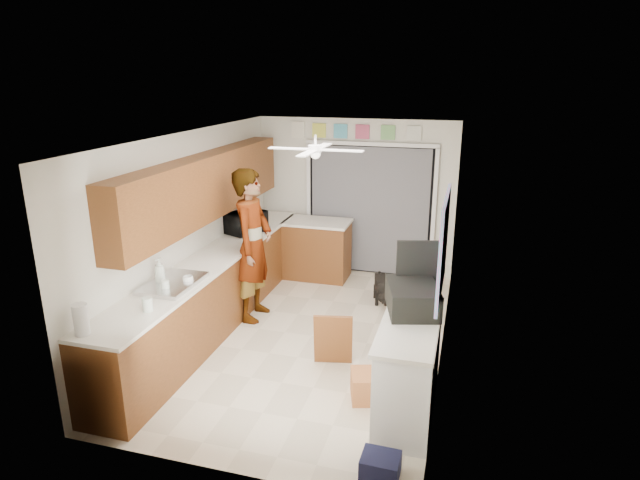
# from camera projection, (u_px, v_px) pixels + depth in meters

# --- Properties ---
(floor) EXTENTS (5.00, 5.00, 0.00)m
(floor) POSITION_uv_depth(u_px,v_px,m) (311.00, 336.00, 6.75)
(floor) COLOR beige
(floor) RESTS_ON ground
(ceiling) EXTENTS (5.00, 5.00, 0.00)m
(ceiling) POSITION_uv_depth(u_px,v_px,m) (310.00, 136.00, 6.00)
(ceiling) COLOR white
(ceiling) RESTS_ON ground
(wall_back) EXTENTS (3.20, 0.00, 3.20)m
(wall_back) POSITION_uv_depth(u_px,v_px,m) (355.00, 197.00, 8.67)
(wall_back) COLOR silver
(wall_back) RESTS_ON ground
(wall_front) EXTENTS (3.20, 0.00, 3.20)m
(wall_front) POSITION_uv_depth(u_px,v_px,m) (217.00, 337.00, 4.08)
(wall_front) COLOR silver
(wall_front) RESTS_ON ground
(wall_left) EXTENTS (0.00, 5.00, 5.00)m
(wall_left) POSITION_uv_depth(u_px,v_px,m) (191.00, 231.00, 6.79)
(wall_left) COLOR silver
(wall_left) RESTS_ON ground
(wall_right) EXTENTS (0.00, 5.00, 5.00)m
(wall_right) POSITION_uv_depth(u_px,v_px,m) (448.00, 253.00, 5.96)
(wall_right) COLOR silver
(wall_right) RESTS_ON ground
(left_base_cabinets) EXTENTS (0.60, 4.80, 0.90)m
(left_base_cabinets) POSITION_uv_depth(u_px,v_px,m) (216.00, 292.00, 6.95)
(left_base_cabinets) COLOR brown
(left_base_cabinets) RESTS_ON floor
(left_countertop) EXTENTS (0.62, 4.80, 0.04)m
(left_countertop) POSITION_uv_depth(u_px,v_px,m) (214.00, 258.00, 6.81)
(left_countertop) COLOR white
(left_countertop) RESTS_ON left_base_cabinets
(upper_cabinets) EXTENTS (0.32, 4.00, 0.80)m
(upper_cabinets) POSITION_uv_depth(u_px,v_px,m) (207.00, 186.00, 6.77)
(upper_cabinets) COLOR brown
(upper_cabinets) RESTS_ON wall_left
(sink_basin) EXTENTS (0.50, 0.76, 0.06)m
(sink_basin) POSITION_uv_depth(u_px,v_px,m) (173.00, 284.00, 5.88)
(sink_basin) COLOR silver
(sink_basin) RESTS_ON left_countertop
(faucet) EXTENTS (0.03, 0.03, 0.22)m
(faucet) POSITION_uv_depth(u_px,v_px,m) (157.00, 274.00, 5.90)
(faucet) COLOR silver
(faucet) RESTS_ON left_countertop
(peninsula_base) EXTENTS (1.00, 0.60, 0.90)m
(peninsula_base) POSITION_uv_depth(u_px,v_px,m) (317.00, 250.00, 8.58)
(peninsula_base) COLOR brown
(peninsula_base) RESTS_ON floor
(peninsula_top) EXTENTS (1.04, 0.64, 0.04)m
(peninsula_top) POSITION_uv_depth(u_px,v_px,m) (317.00, 222.00, 8.44)
(peninsula_top) COLOR white
(peninsula_top) RESTS_ON peninsula_base
(back_opening_recess) EXTENTS (2.00, 0.06, 2.10)m
(back_opening_recess) POSITION_uv_depth(u_px,v_px,m) (370.00, 210.00, 8.64)
(back_opening_recess) COLOR black
(back_opening_recess) RESTS_ON wall_back
(curtain_panel) EXTENTS (1.90, 0.03, 2.05)m
(curtain_panel) POSITION_uv_depth(u_px,v_px,m) (369.00, 211.00, 8.60)
(curtain_panel) COLOR slate
(curtain_panel) RESTS_ON wall_back
(door_trim_left) EXTENTS (0.06, 0.04, 2.10)m
(door_trim_left) POSITION_uv_depth(u_px,v_px,m) (309.00, 207.00, 8.88)
(door_trim_left) COLOR white
(door_trim_left) RESTS_ON wall_back
(door_trim_right) EXTENTS (0.06, 0.04, 2.10)m
(door_trim_right) POSITION_uv_depth(u_px,v_px,m) (434.00, 215.00, 8.35)
(door_trim_right) COLOR white
(door_trim_right) RESTS_ON wall_back
(door_trim_head) EXTENTS (2.10, 0.04, 0.06)m
(door_trim_head) POSITION_uv_depth(u_px,v_px,m) (371.00, 144.00, 8.29)
(door_trim_head) COLOR white
(door_trim_head) RESTS_ON wall_back
(header_frame_0) EXTENTS (0.22, 0.02, 0.22)m
(header_frame_0) POSITION_uv_depth(u_px,v_px,m) (319.00, 131.00, 8.49)
(header_frame_0) COLOR #D6DC49
(header_frame_0) RESTS_ON wall_back
(header_frame_1) EXTENTS (0.22, 0.02, 0.22)m
(header_frame_1) POSITION_uv_depth(u_px,v_px,m) (341.00, 131.00, 8.40)
(header_frame_1) COLOR #4AA5C5
(header_frame_1) RESTS_ON wall_back
(header_frame_2) EXTENTS (0.22, 0.02, 0.22)m
(header_frame_2) POSITION_uv_depth(u_px,v_px,m) (362.00, 132.00, 8.30)
(header_frame_2) COLOR #B84565
(header_frame_2) RESTS_ON wall_back
(header_frame_3) EXTENTS (0.22, 0.02, 0.22)m
(header_frame_3) POSITION_uv_depth(u_px,v_px,m) (388.00, 133.00, 8.20)
(header_frame_3) COLOR #6AA75F
(header_frame_3) RESTS_ON wall_back
(header_frame_4) EXTENTS (0.22, 0.02, 0.22)m
(header_frame_4) POSITION_uv_depth(u_px,v_px,m) (414.00, 133.00, 8.10)
(header_frame_4) COLOR silver
(header_frame_4) RESTS_ON wall_back
(route66_sign) EXTENTS (0.22, 0.02, 0.26)m
(route66_sign) POSITION_uv_depth(u_px,v_px,m) (298.00, 130.00, 8.58)
(route66_sign) COLOR silver
(route66_sign) RESTS_ON wall_back
(right_counter_base) EXTENTS (0.50, 1.40, 0.90)m
(right_counter_base) POSITION_uv_depth(u_px,v_px,m) (409.00, 368.00, 5.16)
(right_counter_base) COLOR white
(right_counter_base) RESTS_ON floor
(right_counter_top) EXTENTS (0.54, 1.44, 0.04)m
(right_counter_top) POSITION_uv_depth(u_px,v_px,m) (411.00, 324.00, 5.03)
(right_counter_top) COLOR white
(right_counter_top) RESTS_ON right_counter_base
(abstract_painting) EXTENTS (0.03, 1.15, 0.95)m
(abstract_painting) POSITION_uv_depth(u_px,v_px,m) (443.00, 246.00, 4.93)
(abstract_painting) COLOR #FF5DD8
(abstract_painting) RESTS_ON wall_right
(ceiling_fan) EXTENTS (1.14, 1.14, 0.24)m
(ceiling_fan) POSITION_uv_depth(u_px,v_px,m) (315.00, 149.00, 6.24)
(ceiling_fan) COLOR white
(ceiling_fan) RESTS_ON ceiling
(microwave) EXTENTS (0.57, 0.66, 0.31)m
(microwave) POSITION_uv_depth(u_px,v_px,m) (246.00, 222.00, 7.78)
(microwave) COLOR black
(microwave) RESTS_ON left_countertop
(soap_bottle) EXTENTS (0.15, 0.15, 0.31)m
(soap_bottle) POSITION_uv_depth(u_px,v_px,m) (160.00, 271.00, 5.86)
(soap_bottle) COLOR silver
(soap_bottle) RESTS_ON left_countertop
(cup) EXTENTS (0.15, 0.15, 0.09)m
(cup) POSITION_uv_depth(u_px,v_px,m) (188.00, 280.00, 5.91)
(cup) COLOR white
(cup) RESTS_ON left_countertop
(jar_a) EXTENTS (0.13, 0.13, 0.14)m
(jar_a) POSITION_uv_depth(u_px,v_px,m) (147.00, 304.00, 5.23)
(jar_a) COLOR silver
(jar_a) RESTS_ON left_countertop
(jar_b) EXTENTS (0.09, 0.09, 0.13)m
(jar_b) POSITION_uv_depth(u_px,v_px,m) (165.00, 286.00, 5.69)
(jar_b) COLOR silver
(jar_b) RESTS_ON left_countertop
(paper_towel_roll) EXTENTS (0.17, 0.17, 0.29)m
(paper_towel_roll) POSITION_uv_depth(u_px,v_px,m) (81.00, 319.00, 4.74)
(paper_towel_roll) COLOR white
(paper_towel_roll) RESTS_ON left_countertop
(suitcase) EXTENTS (0.62, 0.73, 0.27)m
(suitcase) POSITION_uv_depth(u_px,v_px,m) (412.00, 298.00, 5.22)
(suitcase) COLOR black
(suitcase) RESTS_ON right_counter_top
(suitcase_rim) EXTENTS (0.58, 0.67, 0.02)m
(suitcase_rim) POSITION_uv_depth(u_px,v_px,m) (412.00, 308.00, 5.25)
(suitcase_rim) COLOR yellow
(suitcase_rim) RESTS_ON suitcase
(suitcase_lid) EXTENTS (0.41, 0.14, 0.50)m
(suitcase_lid) POSITION_uv_depth(u_px,v_px,m) (417.00, 264.00, 5.41)
(suitcase_lid) COLOR black
(suitcase_lid) RESTS_ON suitcase
(cardboard_box) EXTENTS (0.54, 0.46, 0.29)m
(cardboard_box) POSITION_uv_depth(u_px,v_px,m) (374.00, 386.00, 5.42)
(cardboard_box) COLOR #AF5B37
(cardboard_box) RESTS_ON floor
(navy_crate) EXTENTS (0.32, 0.27, 0.19)m
(navy_crate) POSITION_uv_depth(u_px,v_px,m) (380.00, 466.00, 4.38)
(navy_crate) COLOR #161837
(navy_crate) RESTS_ON floor
(cabinet_door_panel) EXTENTS (0.46, 0.25, 0.64)m
(cabinet_door_panel) POSITION_uv_depth(u_px,v_px,m) (333.00, 340.00, 5.97)
(cabinet_door_panel) COLOR brown
(cabinet_door_panel) RESTS_ON floor
(man) EXTENTS (0.50, 0.75, 2.03)m
(man) POSITION_uv_depth(u_px,v_px,m) (253.00, 245.00, 7.00)
(man) COLOR white
(man) RESTS_ON floor
(dog) EXTENTS (0.36, 0.57, 0.42)m
(dog) POSITION_uv_depth(u_px,v_px,m) (381.00, 288.00, 7.70)
(dog) COLOR black
(dog) RESTS_ON floor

